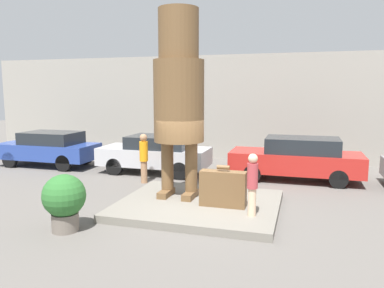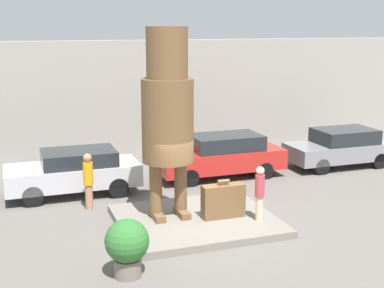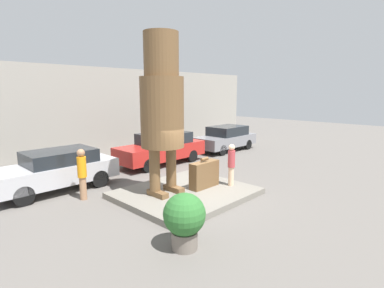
# 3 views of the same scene
# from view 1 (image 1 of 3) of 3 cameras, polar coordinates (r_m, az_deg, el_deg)

# --- Properties ---
(ground_plane) EXTENTS (60.00, 60.00, 0.00)m
(ground_plane) POSITION_cam_1_polar(r_m,az_deg,el_deg) (10.83, 1.06, -9.78)
(ground_plane) COLOR #605B56
(pedestal) EXTENTS (4.45, 3.86, 0.21)m
(pedestal) POSITION_cam_1_polar(r_m,az_deg,el_deg) (10.80, 1.06, -9.26)
(pedestal) COLOR slate
(pedestal) RESTS_ON ground_plane
(building_backdrop) EXTENTS (28.00, 0.60, 5.04)m
(building_backdrop) POSITION_cam_1_polar(r_m,az_deg,el_deg) (18.34, 8.02, 5.50)
(building_backdrop) COLOR gray
(building_backdrop) RESTS_ON ground_plane
(statue_figure) EXTENTS (1.46, 1.46, 5.41)m
(statue_figure) POSITION_cam_1_polar(r_m,az_deg,el_deg) (10.89, -2.02, 8.34)
(statue_figure) COLOR brown
(statue_figure) RESTS_ON pedestal
(giant_suitcase) EXTENTS (1.25, 0.39, 1.14)m
(giant_suitcase) POSITION_cam_1_polar(r_m,az_deg,el_deg) (10.25, 4.75, -6.78)
(giant_suitcase) COLOR brown
(giant_suitcase) RESTS_ON pedestal
(tourist) EXTENTS (0.27, 0.27, 1.59)m
(tourist) POSITION_cam_1_polar(r_m,az_deg,el_deg) (9.46, 9.19, -5.76)
(tourist) COLOR beige
(tourist) RESTS_ON pedestal
(parked_car_blue) EXTENTS (4.40, 1.80, 1.53)m
(parked_car_blue) POSITION_cam_1_polar(r_m,az_deg,el_deg) (17.78, -20.96, -0.53)
(parked_car_blue) COLOR #284293
(parked_car_blue) RESTS_ON ground_plane
(parked_car_silver) EXTENTS (4.43, 1.84, 1.53)m
(parked_car_silver) POSITION_cam_1_polar(r_m,az_deg,el_deg) (15.25, -5.57, -1.38)
(parked_car_silver) COLOR #B7B7BC
(parked_car_silver) RESTS_ON ground_plane
(parked_car_red) EXTENTS (4.77, 1.81, 1.61)m
(parked_car_red) POSITION_cam_1_polar(r_m,az_deg,el_deg) (14.49, 15.69, -2.06)
(parked_car_red) COLOR #B2231E
(parked_car_red) RESTS_ON ground_plane
(planter_pot) EXTENTS (1.02, 1.02, 1.38)m
(planter_pot) POSITION_cam_1_polar(r_m,az_deg,el_deg) (9.46, -18.89, -7.99)
(planter_pot) COLOR #70665B
(planter_pot) RESTS_ON ground_plane
(worker_hivis) EXTENTS (0.31, 0.31, 1.80)m
(worker_hivis) POSITION_cam_1_polar(r_m,az_deg,el_deg) (13.63, -7.36, -1.86)
(worker_hivis) COLOR #A87A56
(worker_hivis) RESTS_ON ground_plane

